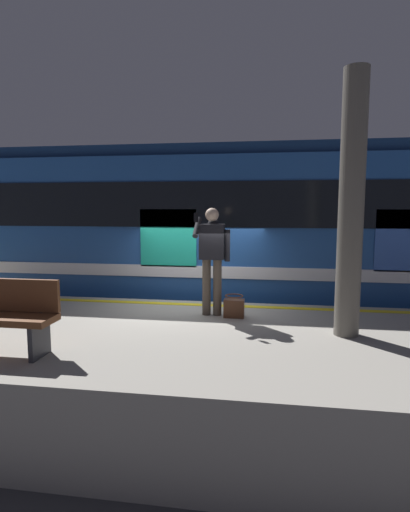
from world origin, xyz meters
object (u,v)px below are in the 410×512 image
Objects in this scene: passenger at (212,252)px; train_carriage at (281,223)px; station_column at (351,206)px; handbag at (234,307)px.

train_carriage is at bearing -112.28° from passenger.
passenger is (1.17, 2.86, -0.36)m from train_carriage.
station_column is at bearing 158.51° from passenger.
train_carriage is at bearing -105.12° from handbag.
passenger is at bearing -14.91° from handbag.
station_column is at bearing 157.08° from handbag.
handbag is 2.40m from station_column.
passenger is 0.49× the size of station_column.
train_carriage reaches higher than passenger.
handbag is at bearing -22.92° from station_column.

